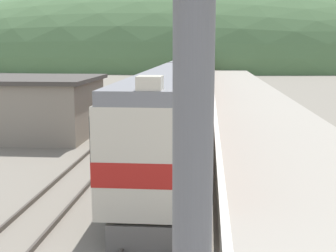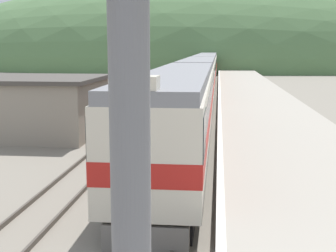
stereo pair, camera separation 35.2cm
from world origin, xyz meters
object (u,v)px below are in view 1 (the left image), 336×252
Objects in this scene: carriage_third at (198,69)px; carriage_fourth at (201,63)px; carriage_second at (193,80)px; carriage_fifth at (202,60)px; signal_mast_main at (193,90)px; express_train_lead_car at (177,112)px.

carriage_third is 21.67m from carriage_fourth.
carriage_fifth is (0.00, 65.01, 0.00)m from carriage_second.
carriage_fourth and carriage_fifth have the same top height.
carriage_fourth is 85.40m from signal_mast_main.
carriage_third is at bearing 90.00° from carriage_second.
carriage_fourth is (0.00, 43.34, 0.00)m from carriage_second.
signal_mast_main is (1.42, -19.73, 2.84)m from express_train_lead_car.
carriage_second is 21.67m from carriage_third.
carriage_second and carriage_third have the same top height.
signal_mast_main reaches higher than carriage_second.
carriage_third is 1.00× the size of carriage_fifth.
signal_mast_main is (1.42, -107.01, 2.85)m from carriage_fifth.
carriage_second is 2.63× the size of signal_mast_main.
carriage_fourth is at bearing -90.00° from carriage_fifth.
carriage_third and carriage_fifth have the same top height.
carriage_third and carriage_fourth have the same top height.
signal_mast_main is at bearing -88.72° from carriage_third.
express_train_lead_car is 19.98m from signal_mast_main.
signal_mast_main reaches higher than carriage_third.
express_train_lead_car is 1.04× the size of carriage_second.
carriage_fourth is at bearing 90.00° from carriage_second.
carriage_third is at bearing 90.00° from express_train_lead_car.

